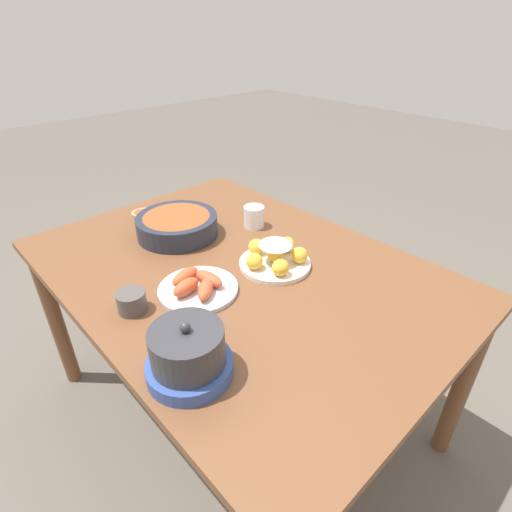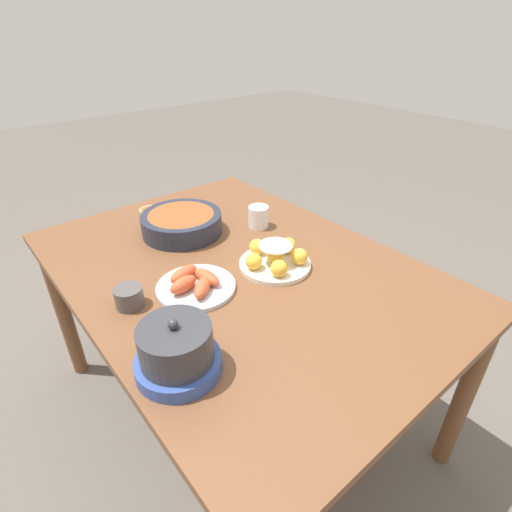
{
  "view_description": "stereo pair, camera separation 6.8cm",
  "coord_description": "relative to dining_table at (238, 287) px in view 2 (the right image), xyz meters",
  "views": [
    {
      "loc": [
        -0.86,
        0.71,
        1.44
      ],
      "look_at": [
        -0.04,
        -0.05,
        0.76
      ],
      "focal_mm": 28.0,
      "sensor_mm": 36.0,
      "label": 1
    },
    {
      "loc": [
        -0.9,
        0.66,
        1.44
      ],
      "look_at": [
        -0.04,
        -0.05,
        0.76
      ],
      "focal_mm": 28.0,
      "sensor_mm": 36.0,
      "label": 2
    }
  ],
  "objects": [
    {
      "name": "dining_table",
      "position": [
        0.0,
        0.0,
        0.0
      ],
      "size": [
        1.4,
        1.0,
        0.72
      ],
      "color": "brown",
      "rests_on": "ground_plane"
    },
    {
      "name": "cup_near",
      "position": [
        0.18,
        -0.24,
        0.13
      ],
      "size": [
        0.08,
        0.08,
        0.08
      ],
      "color": "white",
      "rests_on": "dining_table"
    },
    {
      "name": "ground_plane",
      "position": [
        0.0,
        0.0,
        -0.63
      ],
      "size": [
        12.0,
        12.0,
        0.0
      ],
      "primitive_type": "plane",
      "color": "#5B544C"
    },
    {
      "name": "serving_bowl",
      "position": [
        0.32,
        0.02,
        0.13
      ],
      "size": [
        0.3,
        0.3,
        0.08
      ],
      "color": "#232838",
      "rests_on": "dining_table"
    },
    {
      "name": "cup_far",
      "position": [
        0.03,
        0.36,
        0.11
      ],
      "size": [
        0.08,
        0.08,
        0.06
      ],
      "color": "#4C4747",
      "rests_on": "dining_table"
    },
    {
      "name": "sauce_bowl",
      "position": [
        0.54,
        0.04,
        0.1
      ],
      "size": [
        0.09,
        0.09,
        0.03
      ],
      "color": "tan",
      "rests_on": "dining_table"
    },
    {
      "name": "warming_pot",
      "position": [
        -0.27,
        0.38,
        0.14
      ],
      "size": [
        0.2,
        0.2,
        0.15
      ],
      "color": "#334C99",
      "rests_on": "dining_table"
    },
    {
      "name": "seafood_platter",
      "position": [
        -0.02,
        0.18,
        0.1
      ],
      "size": [
        0.24,
        0.24,
        0.06
      ],
      "color": "silver",
      "rests_on": "dining_table"
    },
    {
      "name": "cake_plate",
      "position": [
        -0.08,
        -0.1,
        0.12
      ],
      "size": [
        0.24,
        0.24,
        0.09
      ],
      "color": "silver",
      "rests_on": "dining_table"
    }
  ]
}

